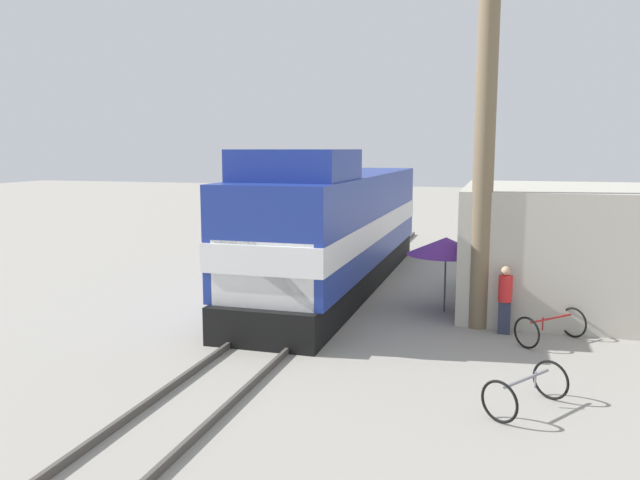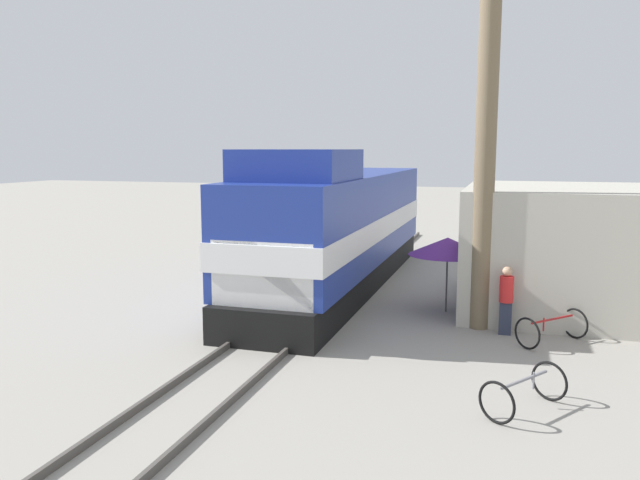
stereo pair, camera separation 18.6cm
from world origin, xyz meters
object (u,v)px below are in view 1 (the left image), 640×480
locomotive (335,228)px  bicycle (551,327)px  bicycle_spare (526,390)px  person_bystander (505,297)px  utility_pole (485,135)px  billboard_sign (517,227)px  vendor_umbrella (446,246)px

locomotive → bicycle: 7.93m
bicycle → bicycle_spare: bearing=-56.5°
bicycle → person_bystander: bearing=-160.8°
bicycle_spare → utility_pole: bearing=-44.0°
person_bystander → bicycle: bearing=-23.4°
person_bystander → locomotive: bearing=144.6°
billboard_sign → person_bystander: (-0.28, -3.65, -1.32)m
person_bystander → utility_pole: bearing=147.3°
utility_pole → bicycle: size_ratio=5.52×
bicycle_spare → person_bystander: bearing=-50.8°
locomotive → billboard_sign: size_ratio=4.88×
billboard_sign → bicycle: size_ratio=1.69×
vendor_umbrella → bicycle: vendor_umbrella is taller
utility_pole → billboard_sign: (0.93, 3.24, -2.66)m
person_bystander → bicycle: (1.07, -0.46, -0.55)m
billboard_sign → person_bystander: billboard_sign is taller
person_bystander → bicycle_spare: (0.38, -4.72, -0.55)m
bicycle → bicycle_spare: size_ratio=1.00×
utility_pole → bicycle: utility_pole is taller
vendor_umbrella → bicycle: size_ratio=1.24×
vendor_umbrella → bicycle_spare: 6.96m
person_bystander → vendor_umbrella: bearing=132.6°
billboard_sign → bicycle: (0.78, -4.12, -1.87)m
billboard_sign → person_bystander: 3.90m
utility_pole → vendor_umbrella: 3.47m
locomotive → bicycle_spare: 10.45m
billboard_sign → utility_pole: bearing=-106.1°
locomotive → billboard_sign: 5.69m
locomotive → person_bystander: (5.40, -3.84, -1.06)m
utility_pole → locomotive: bearing=144.2°
person_bystander → bicycle_spare: person_bystander is taller
vendor_umbrella → bicycle: bearing=-39.6°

